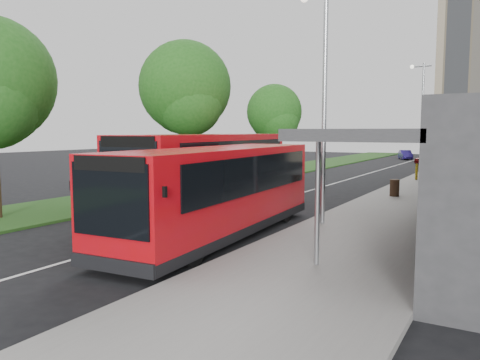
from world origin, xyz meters
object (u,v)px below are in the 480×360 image
object	(u,v)px
bus_main	(219,192)
car_far	(405,155)
litter_bin	(395,188)
bollard	(417,172)
lamp_post_far	(421,112)
car_near	(426,158)
lamp_post_near	(322,92)
bus_second	(210,169)
tree_far	(274,116)
tree_mid	(185,93)

from	to	relation	value
bus_main	car_far	world-z (taller)	bus_main
litter_bin	bollard	world-z (taller)	bollard
litter_bin	lamp_post_far	bearing A→B (deg)	93.87
bus_main	car_near	xyz separation A→B (m)	(0.28, 39.71, -0.90)
lamp_post_near	bus_main	size ratio (longest dim) A/B	0.78
bus_second	bollard	world-z (taller)	bus_second
tree_far	car_near	distance (m)	20.19
tree_far	lamp_post_far	distance (m)	11.17
lamp_post_far	litter_bin	world-z (taller)	lamp_post_far
tree_far	bus_main	distance (m)	24.13
tree_far	bus_second	xyz separation A→B (m)	(5.16, -17.15, -2.98)
bus_second	lamp_post_far	bearing A→B (deg)	67.13
tree_far	lamp_post_far	size ratio (longest dim) A/B	0.90
bus_main	litter_bin	bearing A→B (deg)	71.25
bus_second	litter_bin	distance (m)	9.41
car_far	lamp_post_near	bearing A→B (deg)	-104.86
bollard	car_far	distance (m)	26.58
lamp_post_far	lamp_post_near	bearing A→B (deg)	-90.00
tree_mid	car_near	size ratio (longest dim) A/B	2.63
litter_bin	bollard	bearing A→B (deg)	92.98
bus_second	bus_main	bearing A→B (deg)	-58.13
tree_far	bollard	xyz separation A→B (m)	(11.46, -1.82, -3.96)
lamp_post_far	litter_bin	size ratio (longest dim) A/B	9.59
lamp_post_near	car_far	bearing A→B (deg)	97.04
lamp_post_near	litter_bin	size ratio (longest dim) A/B	9.59
litter_bin	car_near	size ratio (longest dim) A/B	0.25
bollard	car_near	world-z (taller)	bollard
bus_main	bollard	bearing A→B (deg)	78.81
bus_main	car_near	bearing A→B (deg)	85.56
lamp_post_far	car_near	xyz separation A→B (m)	(-1.95, 16.56, -4.15)
car_near	car_far	distance (m)	7.46
lamp_post_near	car_far	distance (m)	43.73
bus_main	bus_second	world-z (taller)	bus_second
bollard	bus_second	bearing A→B (deg)	-112.33
lamp_post_far	tree_mid	bearing A→B (deg)	-130.68
tree_far	car_near	size ratio (longest dim) A/B	2.17
tree_far	litter_bin	size ratio (longest dim) A/B	8.62
tree_mid	car_far	world-z (taller)	tree_mid
tree_mid	bus_second	xyz separation A→B (m)	(5.16, -5.15, -3.95)
lamp_post_far	car_far	distance (m)	24.17
bus_main	litter_bin	size ratio (longest dim) A/B	12.29
bus_main	bus_second	xyz separation A→B (m)	(-3.74, 5.05, 0.20)
lamp_post_near	litter_bin	world-z (taller)	lamp_post_near
lamp_post_far	bus_second	size ratio (longest dim) A/B	0.69
tree_far	lamp_post_far	xyz separation A→B (m)	(11.13, 0.95, 0.07)
lamp_post_far	car_near	world-z (taller)	lamp_post_far
tree_mid	litter_bin	xyz separation A→B (m)	(11.92, 1.30, -5.05)
lamp_post_near	car_near	distance (m)	36.85
bus_second	litter_bin	xyz separation A→B (m)	(6.76, 6.45, -1.10)
bus_main	bus_second	size ratio (longest dim) A/B	0.88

